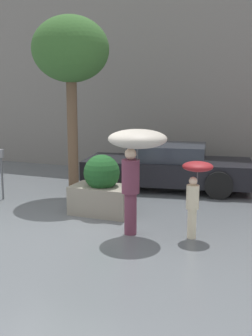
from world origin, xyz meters
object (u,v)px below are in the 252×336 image
at_px(planter_box, 102,188).
at_px(street_tree, 71,52).
at_px(parked_car_near, 167,167).
at_px(parking_meter, 1,164).
at_px(person_child, 195,183).
at_px(person_adult, 136,151).

distance_m(planter_box, street_tree, 3.52).
height_order(parked_car_near, parking_meter, parking_meter).
relative_size(person_child, street_tree, 0.32).
distance_m(person_adult, parked_car_near, 4.06).
distance_m(person_child, parked_car_near, 3.96).
bearing_deg(street_tree, person_child, -28.27).
xyz_separation_m(person_adult, parked_car_near, (-0.51, 3.90, -1.03)).
distance_m(parked_car_near, street_tree, 3.99).
bearing_deg(planter_box, street_tree, 138.67).
height_order(planter_box, parking_meter, planter_box).
relative_size(planter_box, parking_meter, 1.05).
distance_m(planter_box, parking_meter, 2.85).
relative_size(street_tree, parking_meter, 3.55).
xyz_separation_m(person_adult, person_child, (1.06, 0.28, -0.58)).
bearing_deg(person_adult, street_tree, 151.96).
relative_size(person_adult, street_tree, 0.45).
bearing_deg(parked_car_near, parking_meter, 117.80).
bearing_deg(parking_meter, planter_box, -4.06).
relative_size(planter_box, person_adult, 0.66).
relative_size(person_adult, parking_meter, 1.59).
relative_size(person_child, parked_car_near, 0.30).
xyz_separation_m(planter_box, person_child, (2.22, -0.73, 0.46)).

